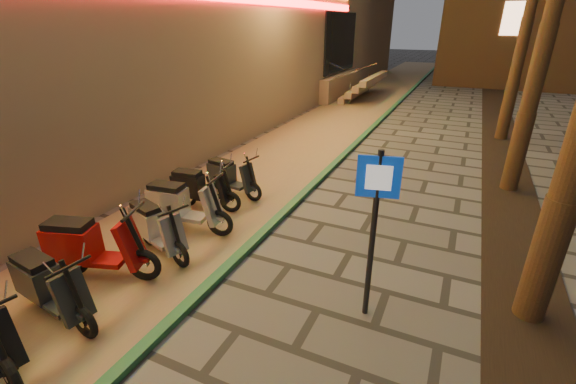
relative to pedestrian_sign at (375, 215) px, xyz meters
The scene contains 11 objects.
ground 2.42m from the pedestrian_sign, 144.25° to the right, with size 120.00×120.00×0.00m, color #474442.
parking_strip 9.95m from the pedestrian_sign, 114.53° to the left, with size 3.40×60.00×0.01m, color #8C7251.
green_curb 9.37m from the pedestrian_sign, 104.90° to the left, with size 0.18×60.00×0.10m, color #235D37.
planting_strip 4.74m from the pedestrian_sign, 61.67° to the left, with size 1.20×40.00×0.02m, color black.
pedestrian_sign is the anchor object (origin of this frame).
scooter_4 4.56m from the pedestrian_sign, 154.59° to the right, with size 1.64×0.64×1.15m.
scooter_5 4.49m from the pedestrian_sign, 166.82° to the right, with size 1.83×0.97×1.30m.
scooter_6 4.01m from the pedestrian_sign, behind, with size 1.56×0.83×1.11m.
scooter_7 4.18m from the pedestrian_sign, 167.78° to the left, with size 1.78×0.70×1.25m.
scooter_8 4.74m from the pedestrian_sign, 156.95° to the left, with size 1.59×0.65×1.12m.
scooter_9 5.01m from the pedestrian_sign, 145.91° to the left, with size 1.53×0.62×1.07m.
Camera 1 is at (2.31, -3.36, 3.84)m, focal length 24.00 mm.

